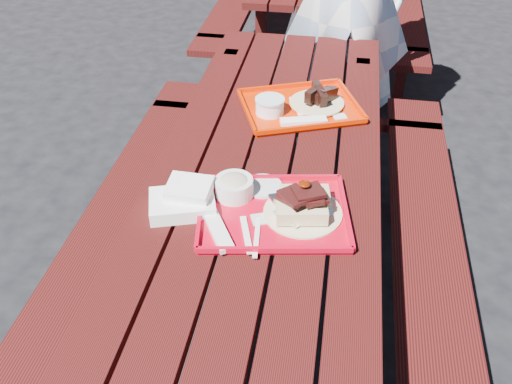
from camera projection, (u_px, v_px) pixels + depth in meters
ground at (262, 331)px, 2.28m from camera, size 60.00×60.00×0.00m
picnic_table_near at (263, 226)px, 1.94m from camera, size 1.41×2.40×0.75m
near_tray at (273, 203)px, 1.68m from camera, size 0.49×0.41×0.14m
far_tray at (299, 106)px, 2.17m from camera, size 0.52×0.47×0.07m
white_cloth at (184, 200)px, 1.69m from camera, size 0.23×0.19×0.08m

